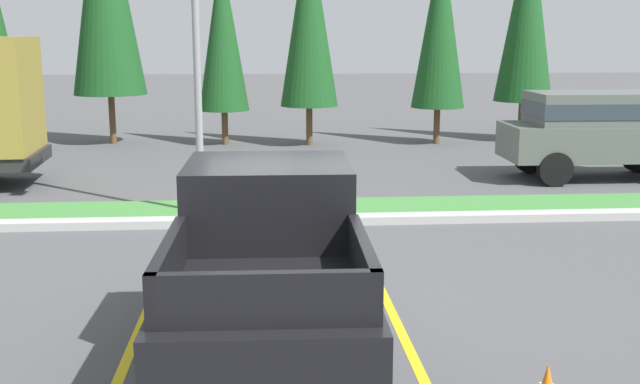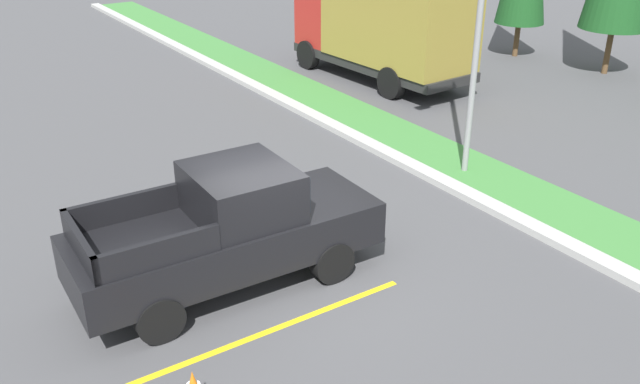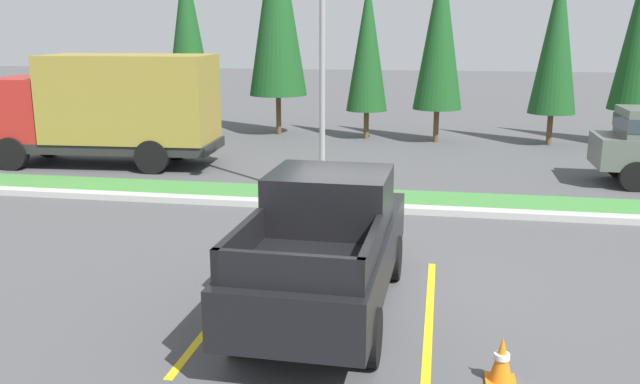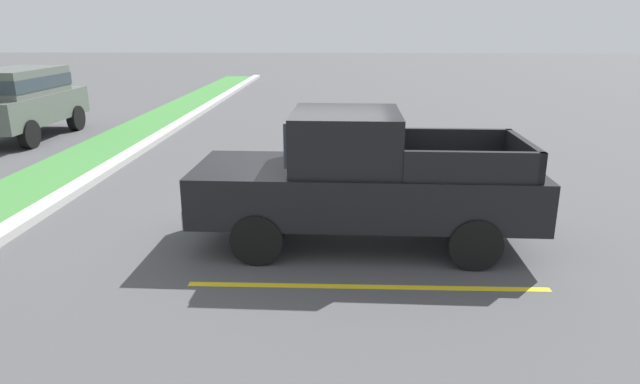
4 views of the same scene
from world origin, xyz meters
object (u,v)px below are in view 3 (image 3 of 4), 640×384
cargo_truck_distant (111,106)px  cypress_tree_rightmost (557,39)px  street_light (321,39)px  cypress_tree_leftmost (187,29)px  traffic_cone (502,360)px  pickup_truck_main (327,244)px  cypress_tree_center (368,45)px  cypress_tree_left_inner (277,2)px  cypress_tree_right_inner (440,31)px

cargo_truck_distant → cypress_tree_rightmost: size_ratio=1.07×
street_light → cypress_tree_rightmost: (6.78, 9.60, -0.12)m
cypress_tree_leftmost → street_light: bearing=-53.9°
cargo_truck_distant → street_light: 8.17m
traffic_cone → pickup_truck_main: bearing=143.8°
traffic_cone → cypress_tree_leftmost: bearing=120.8°
street_light → cypress_tree_center: (0.01, 9.91, -0.37)m
pickup_truck_main → cargo_truck_distant: size_ratio=0.76×
cypress_tree_left_inner → cypress_tree_right_inner: size_ratio=1.27×
cypress_tree_right_inner → traffic_cone: 18.33m
cypress_tree_right_inner → cypress_tree_rightmost: cypress_tree_right_inner is taller
cypress_tree_leftmost → traffic_cone: (10.71, -17.97, -3.84)m
pickup_truck_main → cypress_tree_left_inner: 18.10m
pickup_truck_main → street_light: 7.29m
traffic_cone → cargo_truck_distant: bearing=133.0°
cargo_truck_distant → cypress_tree_left_inner: bearing=63.1°
street_light → cypress_tree_leftmost: cypress_tree_leftmost is taller
cargo_truck_distant → cypress_tree_center: bearing=42.6°
pickup_truck_main → cypress_tree_right_inner: bearing=85.0°
cypress_tree_leftmost → cypress_tree_right_inner: (9.69, -0.06, -0.06)m
pickup_truck_main → street_light: (-1.26, 6.57, 2.89)m
cypress_tree_leftmost → cypress_tree_right_inner: size_ratio=1.01×
cargo_truck_distant → cypress_tree_leftmost: bearing=88.5°
street_light → cypress_tree_center: street_light is taller
cypress_tree_left_inner → cypress_tree_center: 3.97m
street_light → cypress_tree_rightmost: size_ratio=1.04×
street_light → cypress_tree_leftmost: bearing=126.1°
cypress_tree_center → cypress_tree_rightmost: 6.78m
cypress_tree_center → traffic_cone: 18.92m
cargo_truck_distant → traffic_cone: size_ratio=11.54×
cypress_tree_rightmost → cypress_tree_leftmost: bearing=179.9°
cypress_tree_leftmost → traffic_cone: 21.27m
cargo_truck_distant → traffic_cone: bearing=-47.0°
pickup_truck_main → street_light: bearing=100.8°
pickup_truck_main → cypress_tree_left_inner: (-4.85, 16.94, 4.13)m
cypress_tree_leftmost → cypress_tree_left_inner: bearing=12.4°
cypress_tree_rightmost → cypress_tree_center: bearing=177.4°
pickup_truck_main → cypress_tree_center: 16.72m
cargo_truck_distant → cypress_tree_leftmost: size_ratio=0.99×
pickup_truck_main → cargo_truck_distant: cargo_truck_distant is taller
cypress_tree_center → street_light: bearing=-90.0°
cypress_tree_right_inner → cypress_tree_rightmost: bearing=0.6°
cypress_tree_center → cypress_tree_right_inner: size_ratio=0.88×
cypress_tree_right_inner → cypress_tree_center: bearing=172.5°
cargo_truck_distant → cypress_tree_leftmost: cypress_tree_leftmost is taller
pickup_truck_main → cypress_tree_rightmost: (5.52, 16.17, 2.77)m
traffic_cone → street_light: bearing=113.9°
cypress_tree_left_inner → traffic_cone: cypress_tree_left_inner is taller
cargo_truck_distant → cypress_tree_rightmost: (13.95, 6.31, 1.97)m
street_light → traffic_cone: size_ratio=11.28×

